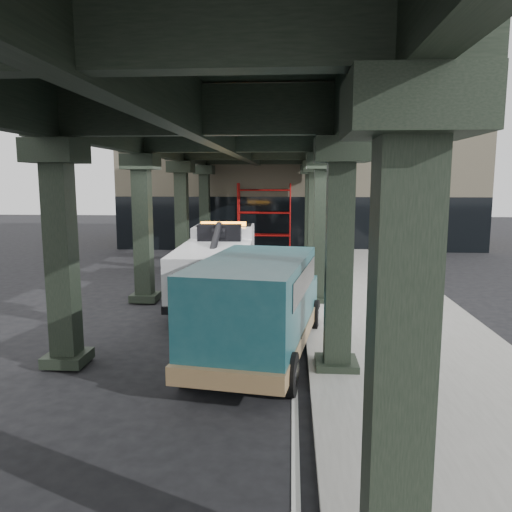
% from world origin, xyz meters
% --- Properties ---
extents(ground, '(90.00, 90.00, 0.00)m').
position_xyz_m(ground, '(0.00, 0.00, 0.00)').
color(ground, black).
rests_on(ground, ground).
extents(sidewalk, '(5.00, 40.00, 0.15)m').
position_xyz_m(sidewalk, '(4.50, 2.00, 0.07)').
color(sidewalk, gray).
rests_on(sidewalk, ground).
extents(lane_stripe, '(0.12, 38.00, 0.01)m').
position_xyz_m(lane_stripe, '(1.70, 2.00, 0.01)').
color(lane_stripe, silver).
rests_on(lane_stripe, ground).
extents(viaduct, '(7.40, 32.00, 6.40)m').
position_xyz_m(viaduct, '(-0.40, 2.00, 5.46)').
color(viaduct, black).
rests_on(viaduct, ground).
extents(building, '(22.00, 10.00, 8.00)m').
position_xyz_m(building, '(2.00, 20.00, 4.00)').
color(building, '#C6B793').
rests_on(building, ground).
extents(scaffolding, '(3.08, 0.88, 4.00)m').
position_xyz_m(scaffolding, '(0.00, 14.64, 2.11)').
color(scaffolding, '#AE100D').
rests_on(scaffolding, ground).
extents(tow_truck, '(2.70, 8.30, 2.69)m').
position_xyz_m(tow_truck, '(-0.98, 3.00, 1.31)').
color(tow_truck, black).
rests_on(tow_truck, ground).
extents(towed_van, '(3.12, 6.21, 2.41)m').
position_xyz_m(towed_van, '(0.84, -3.21, 1.30)').
color(towed_van, '#133F46').
rests_on(towed_van, ground).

